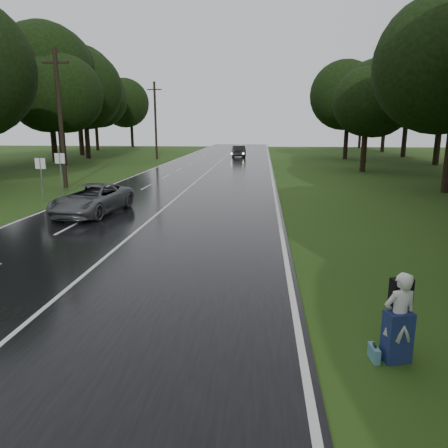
{
  "coord_description": "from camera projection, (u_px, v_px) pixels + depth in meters",
  "views": [
    {
      "loc": [
        4.99,
        -8.48,
        4.18
      ],
      "look_at": [
        3.8,
        4.69,
        1.1
      ],
      "focal_mm": 33.95,
      "sensor_mm": 36.0,
      "label": 1
    }
  ],
  "objects": [
    {
      "name": "far_car",
      "position": [
        238.0,
        151.0,
        57.12
      ],
      "size": [
        2.21,
        4.82,
        1.53
      ],
      "primitive_type": "imported",
      "rotation": [
        0.0,
        0.0,
        3.27
      ],
      "color": "black",
      "rests_on": "road"
    },
    {
      "name": "hitchhiker",
      "position": [
        399.0,
        320.0,
        7.57
      ],
      "size": [
        0.71,
        0.67,
        1.7
      ],
      "color": "silver",
      "rests_on": "ground"
    },
    {
      "name": "tree_right_e",
      "position": [
        362.0,
        172.0,
        39.31
      ],
      "size": [
        7.56,
        7.56,
        11.81
      ],
      "primitive_type": null,
      "color": "black",
      "rests_on": "ground"
    },
    {
      "name": "lane_center",
      "position": [
        189.0,
        188.0,
        29.0
      ],
      "size": [
        0.12,
        140.0,
        0.01
      ],
      "primitive_type": "cube",
      "color": "silver",
      "rests_on": "road"
    },
    {
      "name": "road_sign_b",
      "position": [
        63.0,
        195.0,
        26.0
      ],
      "size": [
        0.62,
        0.1,
        2.57
      ],
      "primitive_type": null,
      "color": "white",
      "rests_on": "ground"
    },
    {
      "name": "tree_left_e",
      "position": [
        64.0,
        165.0,
        45.69
      ],
      "size": [
        8.43,
        8.43,
        13.18
      ],
      "primitive_type": null,
      "color": "black",
      "rests_on": "ground"
    },
    {
      "name": "suitcase",
      "position": [
        374.0,
        353.0,
        7.7
      ],
      "size": [
        0.15,
        0.39,
        0.27
      ],
      "primitive_type": "cube",
      "rotation": [
        0.0,
        0.0,
        0.1
      ],
      "color": "teal",
      "rests_on": "ground"
    },
    {
      "name": "tree_right_d",
      "position": [
        445.0,
        193.0,
        27.12
      ],
      "size": [
        8.92,
        8.92,
        13.94
      ],
      "primitive_type": null,
      "color": "black",
      "rests_on": "ground"
    },
    {
      "name": "ground",
      "position": [
        39.0,
        314.0,
        9.61
      ],
      "size": [
        160.0,
        160.0,
        0.0
      ],
      "primitive_type": "plane",
      "color": "#2A4815",
      "rests_on": "ground"
    },
    {
      "name": "road_sign_a",
      "position": [
        44.0,
        202.0,
        23.75
      ],
      "size": [
        0.59,
        0.1,
        2.44
      ],
      "primitive_type": null,
      "color": "white",
      "rests_on": "ground"
    },
    {
      "name": "road",
      "position": [
        189.0,
        188.0,
        29.01
      ],
      "size": [
        12.0,
        140.0,
        0.04
      ],
      "primitive_type": "cube",
      "color": "black",
      "rests_on": "ground"
    },
    {
      "name": "tree_right_f",
      "position": [
        345.0,
        159.0,
        54.29
      ],
      "size": [
        8.94,
        8.94,
        13.96
      ],
      "primitive_type": null,
      "color": "black",
      "rests_on": "ground"
    },
    {
      "name": "tree_left_f",
      "position": [
        89.0,
        158.0,
        55.44
      ],
      "size": [
        9.9,
        9.9,
        15.46
      ],
      "primitive_type": null,
      "color": "black",
      "rests_on": "ground"
    },
    {
      "name": "grey_car",
      "position": [
        92.0,
        199.0,
        20.26
      ],
      "size": [
        2.93,
        5.32,
        1.41
      ],
      "primitive_type": "imported",
      "rotation": [
        0.0,
        0.0,
        6.16
      ],
      "color": "#525558",
      "rests_on": "road"
    },
    {
      "name": "utility_pole_mid",
      "position": [
        66.0,
        188.0,
        29.22
      ],
      "size": [
        1.8,
        0.28,
        9.07
      ],
      "primitive_type": null,
      "color": "black",
      "rests_on": "ground"
    },
    {
      "name": "utility_pole_far",
      "position": [
        157.0,
        159.0,
        54.15
      ],
      "size": [
        1.8,
        0.28,
        9.49
      ],
      "primitive_type": null,
      "color": "black",
      "rests_on": "ground"
    }
  ]
}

